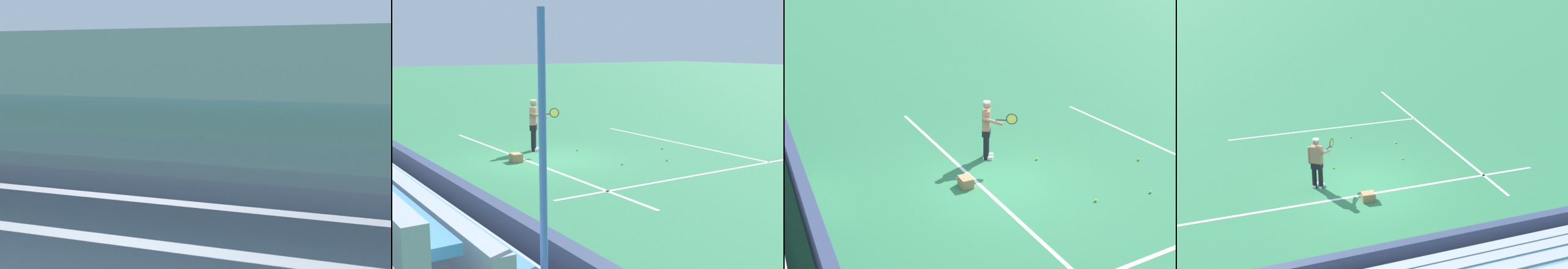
% 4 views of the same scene
% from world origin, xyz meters
% --- Properties ---
extents(ground_plane, '(160.00, 160.00, 0.00)m').
position_xyz_m(ground_plane, '(0.00, 0.00, 0.00)').
color(ground_plane, '#337A4C').
extents(court_baseline_white, '(12.00, 0.10, 0.01)m').
position_xyz_m(court_baseline_white, '(0.00, -0.50, 0.00)').
color(court_baseline_white, white).
rests_on(court_baseline_white, ground).
extents(court_sideline_white, '(0.10, 12.00, 0.01)m').
position_xyz_m(court_sideline_white, '(4.11, 4.00, 0.00)').
color(court_sideline_white, white).
rests_on(court_sideline_white, ground).
extents(court_service_line_white, '(8.22, 0.10, 0.01)m').
position_xyz_m(court_service_line_white, '(0.00, 5.50, 0.00)').
color(court_service_line_white, white).
rests_on(court_service_line_white, ground).
extents(tennis_player, '(0.95, 0.84, 1.71)m').
position_xyz_m(tennis_player, '(-1.46, 0.46, 0.89)').
color(tennis_player, black).
rests_on(tennis_player, ground).
extents(ball_box_cardboard, '(0.42, 0.32, 0.26)m').
position_xyz_m(ball_box_cardboard, '(-0.18, -0.85, 0.13)').
color(ball_box_cardboard, '#A87F51').
rests_on(ball_box_cardboard, ground).
extents(tennis_ball_stray_back, '(0.07, 0.07, 0.07)m').
position_xyz_m(tennis_ball_stray_back, '(-0.66, 1.65, 0.03)').
color(tennis_ball_stray_back, '#CCE533').
rests_on(tennis_ball_stray_back, ground).
extents(tennis_ball_toward_net, '(0.07, 0.07, 0.07)m').
position_xyz_m(tennis_ball_toward_net, '(0.72, 4.21, 0.03)').
color(tennis_ball_toward_net, '#CCE533').
rests_on(tennis_ball_toward_net, ground).
extents(tennis_ball_far_left, '(0.07, 0.07, 0.07)m').
position_xyz_m(tennis_ball_far_left, '(1.94, 1.59, 0.03)').
color(tennis_ball_far_left, '#CCE533').
rests_on(tennis_ball_far_left, ground).
extents(tennis_ball_by_box, '(0.07, 0.07, 0.07)m').
position_xyz_m(tennis_ball_by_box, '(2.25, 3.07, 0.03)').
color(tennis_ball_by_box, '#CCE533').
rests_on(tennis_ball_by_box, ground).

